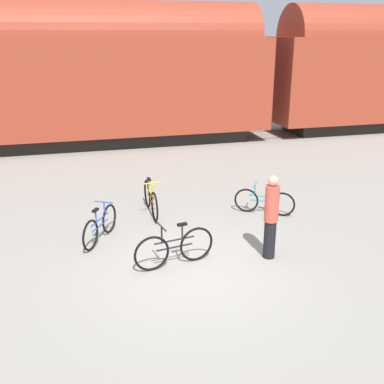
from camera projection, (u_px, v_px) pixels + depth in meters
name	position (u px, v px, depth m)	size (l,w,h in m)	color
ground_plane	(192.00, 270.00, 9.11)	(80.00, 80.00, 0.00)	gray
freight_train	(122.00, 71.00, 18.43)	(38.26, 2.94, 5.74)	black
rail_near	(128.00, 147.00, 18.80)	(50.26, 0.07, 0.01)	#4C4238
rail_far	(124.00, 139.00, 20.10)	(50.26, 0.07, 0.01)	#4C4238
bicycle_black	(175.00, 248.00, 9.15)	(1.73, 0.47, 0.94)	black
bicycle_teal	(264.00, 201.00, 11.79)	(1.38, 0.90, 0.81)	black
bicycle_blue	(100.00, 226.00, 10.26)	(0.87, 1.47, 0.87)	black
bicycle_yellow	(151.00, 199.00, 11.78)	(0.46, 1.79, 0.96)	black
person_in_red	(271.00, 216.00, 9.31)	(0.30, 0.30, 1.83)	black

